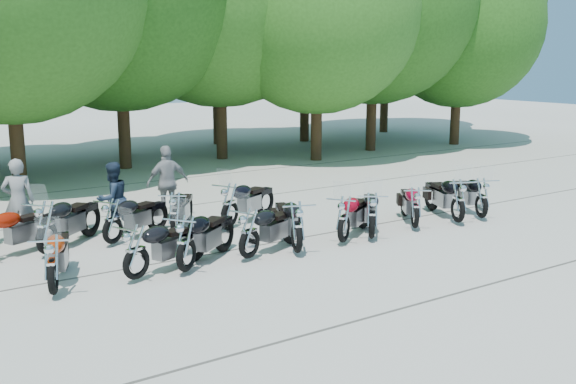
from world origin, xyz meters
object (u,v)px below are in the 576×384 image
motorcycle_1 (136,250)px  motorcycle_2 (186,242)px  motorcycle_13 (175,212)px  rider_2 (168,182)px  motorcycle_0 (52,263)px  rider_1 (113,199)px  motorcycle_11 (46,226)px  rider_3 (18,201)px  motorcycle_12 (112,220)px  motorcycle_7 (415,206)px  motorcycle_9 (482,197)px  motorcycle_5 (344,218)px  motorcycle_14 (230,203)px  motorcycle_3 (249,232)px  motorcycle_6 (372,214)px  motorcycle_4 (297,225)px  motorcycle_8 (458,199)px

motorcycle_1 → motorcycle_2: 0.95m
motorcycle_13 → rider_2: (0.62, 1.77, 0.35)m
motorcycle_0 → rider_1: rider_1 is taller
motorcycle_0 → motorcycle_11: 2.56m
rider_3 → motorcycle_1: bearing=125.3°
motorcycle_11 → rider_2: bearing=-105.7°
motorcycle_12 → rider_1: 1.04m
motorcycle_7 → motorcycle_9: size_ratio=0.97×
motorcycle_2 → motorcycle_5: (3.73, -0.03, -0.03)m
motorcycle_9 → motorcycle_12: size_ratio=1.02×
motorcycle_1 → motorcycle_11: 2.70m
motorcycle_2 → motorcycle_14: 3.45m
motorcycle_3 → motorcycle_14: bearing=-41.6°
motorcycle_11 → motorcycle_0: bearing=125.7°
motorcycle_7 → motorcycle_12: (-6.39, 2.62, 0.01)m
motorcycle_7 → rider_2: size_ratio=1.10×
rider_3 → motorcycle_2: bearing=136.4°
motorcycle_0 → motorcycle_14: size_ratio=0.98×
motorcycle_3 → rider_3: rider_3 is taller
motorcycle_7 → motorcycle_14: size_ratio=0.93×
rider_2 → motorcycle_6: bearing=124.7°
rider_3 → motorcycle_11: bearing=117.4°
motorcycle_3 → motorcycle_2: bearing=72.2°
motorcycle_11 → motorcycle_14: motorcycle_11 is taller
motorcycle_0 → motorcycle_14: 5.32m
motorcycle_4 → motorcycle_14: (-0.10, 2.67, -0.01)m
motorcycle_5 → rider_1: bearing=13.1°
motorcycle_3 → rider_3: 5.31m
motorcycle_6 → rider_3: (-6.52, 4.20, 0.32)m
motorcycle_3 → rider_3: bearing=19.9°
motorcycle_1 → rider_3: size_ratio=1.14×
motorcycle_5 → motorcycle_9: 4.27m
rider_2 → motorcycle_11: bearing=28.1°
motorcycle_7 → motorcycle_9: (2.10, -0.19, 0.02)m
motorcycle_11 → rider_1: 1.99m
motorcycle_9 → rider_1: rider_1 is taller
motorcycle_14 → rider_3: bearing=44.1°
motorcycle_2 → motorcycle_8: bearing=-127.5°
rider_3 → motorcycle_12: bearing=157.4°
motorcycle_3 → motorcycle_4: size_ratio=0.94×
motorcycle_13 → rider_3: (-3.00, 1.52, 0.35)m
motorcycle_6 → motorcycle_8: 2.70m
motorcycle_8 → motorcycle_14: (-4.82, 2.72, -0.01)m
motorcycle_1 → motorcycle_9: 8.95m
motorcycle_11 → rider_3: size_ratio=1.24×
motorcycle_7 → rider_1: size_ratio=1.22×
motorcycle_1 → motorcycle_2: bearing=-117.6°
motorcycle_14 → rider_3: (-4.40, 1.53, 0.31)m
motorcycle_4 → motorcycle_8: bearing=-158.4°
motorcycle_2 → motorcycle_8: (7.15, -0.17, -0.00)m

